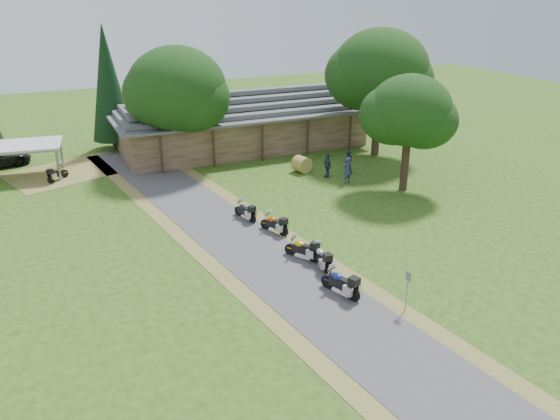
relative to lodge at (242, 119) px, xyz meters
name	(u,v)px	position (x,y,z in m)	size (l,w,h in m)	color
ground	(307,293)	(-6.00, -24.00, -2.45)	(120.00, 120.00, 0.00)	#284A14
driveway	(263,258)	(-6.50, -20.00, -2.45)	(46.00, 46.00, 0.00)	#4C4C4F
lodge	(242,119)	(0.00, 0.00, 0.00)	(21.40, 9.40, 4.90)	brown
carport	(22,161)	(-17.27, -0.97, -1.24)	(5.58, 3.72, 2.42)	silver
motorcycle_row_a	(340,282)	(-4.74, -24.74, -1.79)	(1.92, 0.63, 1.31)	navy
motorcycle_row_b	(321,256)	(-4.29, -22.16, -1.84)	(1.78, 0.58, 1.22)	#AFB2B7
motorcycle_row_c	(302,248)	(-4.72, -20.93, -1.83)	(1.82, 0.59, 1.24)	#DCB007
motorcycle_row_d	(274,223)	(-4.72, -17.42, -1.86)	(1.73, 0.57, 1.19)	#C24806
motorcycle_row_e	(245,210)	(-5.52, -14.96, -1.87)	(1.71, 0.56, 1.17)	black
motorcycle_carport_a	(57,173)	(-15.12, -2.85, -1.88)	(1.68, 0.55, 1.15)	gold
person_a	(347,168)	(3.30, -11.90, -1.34)	(0.63, 0.46, 2.23)	#2F3656
person_b	(348,160)	(4.54, -9.92, -1.45)	(0.57, 0.41, 1.99)	#2F3656
person_c	(327,163)	(2.69, -10.15, -1.43)	(0.58, 0.42, 2.04)	#2F3656
hay_bale	(302,164)	(1.53, -8.38, -1.85)	(1.20, 1.20, 1.10)	olive
sign_post	(407,291)	(-2.88, -27.04, -1.49)	(0.34, 0.06, 1.91)	gray
oak_lodge_left	(178,104)	(-6.21, -3.31, 2.33)	(7.25, 7.25, 9.57)	#13340F
oak_lodge_right	(379,87)	(9.03, -6.83, 3.03)	(7.58, 7.58, 10.97)	#13340F
oak_driveway	(408,126)	(6.08, -14.65, 1.94)	(5.44, 5.44, 8.78)	#13340F
cedar_near	(109,88)	(-10.09, 3.80, 2.69)	(3.40, 3.40, 10.28)	black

